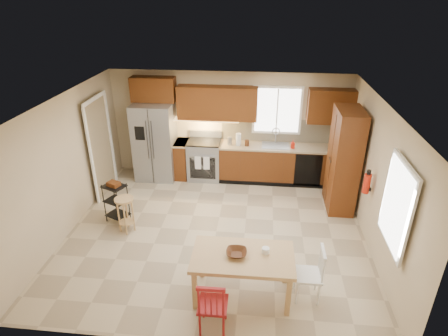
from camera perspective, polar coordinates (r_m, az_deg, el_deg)
The scene contains 33 objects.
floor at distance 7.20m, azimuth -1.18°, elevation -9.63°, with size 5.50×5.50×0.00m, color tan.
ceiling at distance 6.09m, azimuth -1.39°, elevation 9.87°, with size 5.50×5.00×0.02m, color silver.
wall_back at distance 8.84m, azimuth 0.76°, elevation 6.56°, with size 5.50×0.02×2.50m, color #CCB793.
wall_front at distance 4.48m, azimuth -5.40°, elevation -15.11°, with size 5.50×0.02×2.50m, color #CCB793.
wall_left at distance 7.39m, azimuth -22.95°, elevation 0.36°, with size 0.02×5.00×2.50m, color #CCB793.
wall_right at distance 6.80m, azimuth 22.39°, elevation -1.73°, with size 0.02×5.00×2.50m, color #CCB793.
refrigerator at distance 8.92m, azimuth -10.45°, elevation 3.97°, with size 0.92×0.75×1.82m, color gray.
range_stove at distance 8.91m, azimuth -2.98°, elevation 1.20°, with size 0.76×0.63×0.92m, color gray.
base_cabinet_narrow at distance 9.02m, azimuth -6.42°, elevation 1.33°, with size 0.30×0.60×0.90m, color #5B2A10.
base_cabinet_run at distance 8.85m, azimuth 8.89°, elevation 0.65°, with size 2.92×0.60×0.90m, color #5B2A10.
dishwasher at distance 8.64m, azimuth 12.67°, elevation -0.34°, with size 0.60×0.02×0.78m, color black.
backsplash at distance 8.83m, azimuth 9.15°, elevation 5.69°, with size 2.92×0.03×0.55m, color beige.
upper_over_fridge at distance 8.74m, azimuth -10.72°, elevation 11.72°, with size 1.00×0.35×0.55m, color #5E2F0F.
upper_left_block at distance 8.52m, azimuth -1.03°, elevation 9.87°, with size 1.80×0.35×0.75m, color #5E2F0F.
upper_right_block at distance 8.59m, azimuth 15.97°, elevation 9.02°, with size 1.00×0.35×0.75m, color #5E2F0F.
window_back at distance 8.67m, azimuth 8.10°, elevation 8.69°, with size 1.12×0.04×1.12m, color white.
sink at distance 8.67m, azimuth 7.82°, elevation 3.16°, with size 0.62×0.46×0.16m, color gray.
undercab_glow at distance 8.66m, azimuth -3.02°, elevation 7.36°, with size 1.60×0.30×0.01m, color #FFBF66.
soap_bottle at distance 8.55m, azimuth 10.44°, elevation 3.61°, with size 0.09×0.09×0.19m, color red.
paper_towel at distance 8.57m, azimuth 2.20°, elevation 4.40°, with size 0.12×0.12×0.28m, color white.
canister_steel at distance 8.60m, azimuth 0.86°, elevation 4.14°, with size 0.11×0.11×0.18m, color gray.
canister_wood at distance 8.56m, azimuth 3.52°, elevation 3.83°, with size 0.10×0.10×0.14m, color #4D2814.
pantry at distance 7.85m, azimuth 17.77°, elevation 1.11°, with size 0.50×0.95×2.10m, color #5B2A10.
fire_extinguisher at distance 6.96m, azimuth 20.94°, elevation -2.22°, with size 0.12×0.12×0.36m, color red.
window_right at distance 5.73m, azimuth 24.86°, elevation -5.24°, with size 0.04×1.02×1.32m, color white.
doorway at distance 8.49m, azimuth -18.32°, elevation 2.90°, with size 0.04×0.95×2.10m, color #8C7A59.
dining_table at distance 5.73m, azimuth 2.81°, elevation -16.05°, with size 1.47×0.82×0.71m, color tan, non-canonical shape.
chair_red at distance 5.23m, azimuth -1.71°, elevation -19.94°, with size 0.40×0.40×0.86m, color maroon, non-canonical shape.
chair_white at distance 5.76m, azimuth 12.68°, elevation -15.49°, with size 0.40×0.40×0.86m, color white, non-canonical shape.
table_bowl at distance 5.49m, azimuth 1.91°, elevation -13.15°, with size 0.30×0.30×0.07m, color #4D2814.
table_jar at distance 5.54m, azimuth 6.35°, elevation -12.55°, with size 0.10×0.10×0.12m, color white.
bar_stool at distance 7.25m, azimuth -14.73°, elevation -6.93°, with size 0.34×0.34×0.71m, color tan, non-canonical shape.
utility_cart at distance 7.57m, azimuth -16.08°, elevation -5.10°, with size 0.41×0.32×0.82m, color black, non-canonical shape.
Camera 1 is at (0.76, -5.80, 4.19)m, focal length 30.00 mm.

